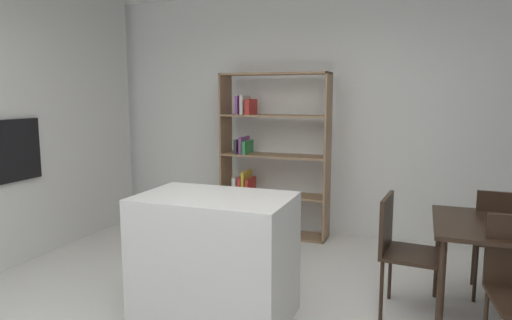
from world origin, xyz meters
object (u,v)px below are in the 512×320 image
(built_in_oven, at_px, (14,150))
(kitchen_island, at_px, (215,257))
(open_bookshelf, at_px, (265,160))
(dining_chair_far, at_px, (502,235))
(dining_chair_island_side, at_px, (401,243))

(built_in_oven, height_order, kitchen_island, built_in_oven)
(built_in_oven, height_order, open_bookshelf, open_bookshelf)
(built_in_oven, relative_size, dining_chair_far, 0.65)
(built_in_oven, height_order, dining_chair_far, built_in_oven)
(dining_chair_island_side, relative_size, dining_chair_far, 0.98)
(kitchen_island, xyz_separation_m, dining_chair_far, (2.01, 1.00, 0.09))
(dining_chair_island_side, height_order, dining_chair_far, dining_chair_far)
(open_bookshelf, relative_size, dining_chair_island_side, 2.11)
(built_in_oven, xyz_separation_m, kitchen_island, (2.22, -0.30, -0.66))
(kitchen_island, distance_m, open_bookshelf, 2.14)
(built_in_oven, relative_size, open_bookshelf, 0.31)
(built_in_oven, distance_m, dining_chair_far, 4.33)
(built_in_oven, xyz_separation_m, open_bookshelf, (1.90, 1.77, -0.24))
(open_bookshelf, bearing_deg, dining_chair_island_side, -43.74)
(open_bookshelf, xyz_separation_m, dining_chair_island_side, (1.60, -1.53, -0.34))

